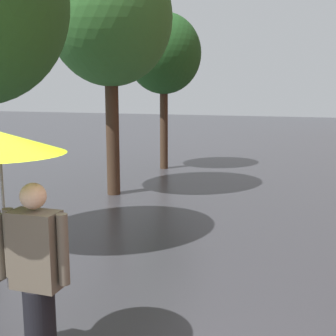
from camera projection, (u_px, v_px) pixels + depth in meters
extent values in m
cylinder|color=#473323|center=(113.00, 133.00, 10.22)|extent=(0.31, 0.31, 2.91)
ellipsoid|color=#387533|center=(110.00, 17.00, 9.76)|extent=(2.80, 2.80, 3.06)
cylinder|color=#473323|center=(164.00, 127.00, 13.66)|extent=(0.25, 0.25, 2.63)
ellipsoid|color=#235623|center=(164.00, 54.00, 13.27)|extent=(2.27, 2.27, 2.43)
cylinder|color=black|center=(41.00, 335.00, 3.66)|extent=(0.26, 0.26, 0.86)
cube|color=#665B4C|center=(36.00, 250.00, 3.53)|extent=(0.41, 0.23, 0.64)
sphere|color=beige|center=(33.00, 196.00, 3.45)|extent=(0.21, 0.21, 0.21)
cylinder|color=#665B4C|center=(10.00, 243.00, 3.60)|extent=(0.09, 0.09, 0.58)
cylinder|color=#665B4C|center=(63.00, 250.00, 3.45)|extent=(0.09, 0.09, 0.58)
cylinder|color=#9E9EA3|center=(4.00, 221.00, 3.60)|extent=(0.02, 0.02, 1.16)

